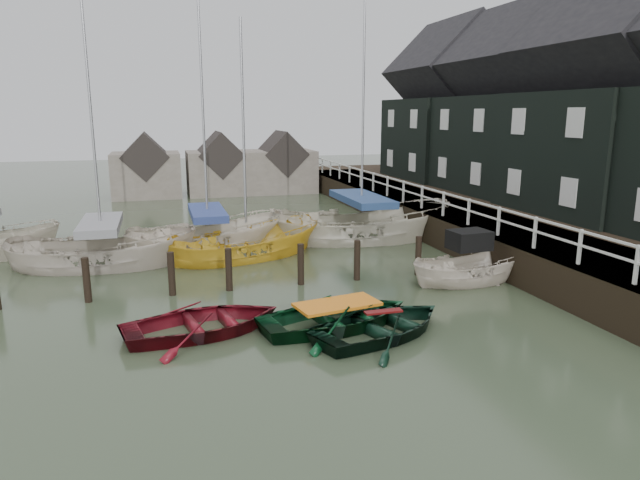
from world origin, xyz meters
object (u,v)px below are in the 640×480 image
object	(u,v)px
rowboat_dkgreen	(383,335)
sailboat_c	(247,256)
sailboat_b	(209,248)
sailboat_a	(104,265)
rowboat_green	(337,327)
motorboat	(470,280)
rowboat_red	(204,333)
sailboat_d	(361,239)

from	to	relation	value
rowboat_dkgreen	sailboat_c	distance (m)	9.46
rowboat_dkgreen	sailboat_b	size ratio (longest dim) A/B	0.35
sailboat_a	sailboat_b	bearing A→B (deg)	-61.65
rowboat_green	motorboat	world-z (taller)	motorboat
rowboat_red	sailboat_d	distance (m)	12.28
sailboat_b	sailboat_c	world-z (taller)	sailboat_b
rowboat_green	sailboat_a	world-z (taller)	sailboat_a
sailboat_d	motorboat	bearing A→B (deg)	-163.56
rowboat_red	sailboat_c	distance (m)	8.12
sailboat_c	rowboat_red	bearing A→B (deg)	145.93
sailboat_a	sailboat_c	world-z (taller)	sailboat_a
sailboat_b	sailboat_a	bearing A→B (deg)	100.44
motorboat	sailboat_b	xyz separation A→B (m)	(-8.14, 7.32, -0.03)
sailboat_b	sailboat_c	size ratio (longest dim) A/B	1.13
sailboat_c	motorboat	bearing A→B (deg)	-147.18
sailboat_c	rowboat_dkgreen	bearing A→B (deg)	175.62
sailboat_c	rowboat_green	bearing A→B (deg)	170.56
rowboat_green	sailboat_a	xyz separation A→B (m)	(-6.59, 8.35, 0.06)
rowboat_red	rowboat_green	bearing A→B (deg)	-110.39
rowboat_red	sailboat_b	bearing A→B (deg)	-17.39
motorboat	sailboat_a	size ratio (longest dim) A/B	0.41
rowboat_red	rowboat_dkgreen	distance (m)	4.69
sailboat_a	sailboat_d	world-z (taller)	sailboat_d
sailboat_b	motorboat	bearing A→B (deg)	-143.83
rowboat_green	sailboat_c	world-z (taller)	sailboat_c
rowboat_dkgreen	sailboat_d	xyz separation A→B (m)	(3.34, 10.91, 0.06)
rowboat_dkgreen	motorboat	size ratio (longest dim) A/B	0.91
sailboat_b	rowboat_red	bearing A→B (deg)	162.38
sailboat_b	sailboat_d	xyz separation A→B (m)	(6.85, 0.00, -0.00)
motorboat	sailboat_d	xyz separation A→B (m)	(-1.29, 7.32, -0.04)
rowboat_dkgreen	sailboat_a	xyz separation A→B (m)	(-7.56, 9.24, 0.06)
rowboat_green	sailboat_c	distance (m)	8.41
rowboat_green	motorboat	size ratio (longest dim) A/B	0.96
rowboat_green	rowboat_dkgreen	world-z (taller)	rowboat_green
sailboat_a	rowboat_red	bearing A→B (deg)	-152.32
rowboat_red	sailboat_d	xyz separation A→B (m)	(7.80, 9.48, 0.06)
rowboat_dkgreen	sailboat_c	xyz separation A→B (m)	(-2.14, 9.21, 0.01)
rowboat_red	sailboat_b	size ratio (longest dim) A/B	0.36
motorboat	sailboat_c	world-z (taller)	sailboat_c
rowboat_red	sailboat_d	size ratio (longest dim) A/B	0.35
rowboat_dkgreen	sailboat_d	size ratio (longest dim) A/B	0.34
rowboat_green	sailboat_c	size ratio (longest dim) A/B	0.42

